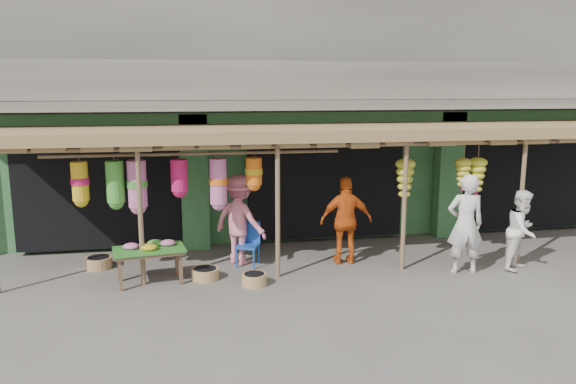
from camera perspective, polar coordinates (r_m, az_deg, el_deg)
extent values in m
plane|color=#514C47|center=(11.37, 6.37, -7.77)|extent=(80.00, 80.00, 0.00)
cube|color=gray|center=(15.70, 1.43, 15.86)|extent=(16.00, 6.00, 4.00)
cube|color=#2D6033|center=(15.93, 1.26, 3.17)|extent=(16.00, 5.70, 3.00)
cube|color=gray|center=(12.38, 4.51, 8.87)|extent=(16.00, 0.90, 0.22)
cube|color=gray|center=(11.99, 5.03, 11.20)|extent=(16.00, 0.10, 0.80)
cube|color=#2D6033|center=(12.78, 4.03, 7.37)|extent=(16.00, 0.35, 0.35)
cube|color=yellow|center=(12.47, -18.91, 6.28)|extent=(1.70, 0.06, 0.55)
cube|color=#B21414|center=(12.43, -18.93, 6.26)|extent=(1.30, 0.02, 0.30)
cube|color=black|center=(13.65, -17.91, 0.74)|extent=(3.60, 2.00, 2.50)
cube|color=black|center=(13.87, 3.00, 1.40)|extent=(3.60, 2.00, 2.50)
cube|color=black|center=(15.76, 21.02, 1.83)|extent=(3.60, 2.00, 2.50)
cube|color=#2D6033|center=(12.56, -9.45, 0.98)|extent=(0.60, 0.35, 3.00)
cube|color=#2D6033|center=(13.96, 16.00, 1.68)|extent=(0.60, 0.35, 3.00)
cylinder|color=brown|center=(10.42, -14.76, -2.34)|extent=(0.09, 0.09, 2.60)
cylinder|color=brown|center=(10.51, -1.05, -1.88)|extent=(0.09, 0.09, 2.60)
cylinder|color=brown|center=(11.17, 11.73, -1.35)|extent=(0.09, 0.09, 2.60)
cylinder|color=brown|center=(12.31, 22.61, -0.85)|extent=(0.09, 0.09, 2.60)
cylinder|color=brown|center=(10.58, 5.65, 4.74)|extent=(12.90, 0.08, 0.08)
cylinder|color=brown|center=(10.60, -9.46, 3.85)|extent=(5.50, 0.06, 0.06)
cube|color=brown|center=(11.69, 5.40, 6.20)|extent=(14.00, 2.70, 0.22)
cube|color=brown|center=(10.48, -16.63, -8.16)|extent=(0.07, 0.07, 0.56)
cube|color=brown|center=(10.56, -10.84, -7.74)|extent=(0.07, 0.07, 0.56)
cube|color=brown|center=(10.98, -16.76, -7.29)|extent=(0.07, 0.07, 0.56)
cube|color=brown|center=(11.06, -11.24, -6.90)|extent=(0.07, 0.07, 0.56)
cube|color=brown|center=(10.66, -13.93, -5.90)|extent=(1.33, 0.89, 0.05)
cube|color=#26661E|center=(10.65, -13.94, -5.67)|extent=(1.38, 0.94, 0.03)
ellipsoid|color=#CA659E|center=(10.70, -15.65, -5.34)|extent=(0.30, 0.25, 0.12)
ellipsoid|color=gold|center=(10.55, -13.91, -5.48)|extent=(0.30, 0.25, 0.12)
ellipsoid|color=#CA659E|center=(10.77, -12.14, -5.07)|extent=(0.30, 0.25, 0.12)
ellipsoid|color=green|center=(10.82, -13.35, -5.06)|extent=(0.30, 0.25, 0.12)
cylinder|color=#17439B|center=(11.34, -5.25, -6.73)|extent=(0.04, 0.04, 0.40)
cylinder|color=#17439B|center=(11.24, -3.50, -6.87)|extent=(0.04, 0.04, 0.40)
cylinder|color=#17439B|center=(11.67, -4.71, -6.22)|extent=(0.04, 0.04, 0.40)
cylinder|color=#17439B|center=(11.57, -3.00, -6.34)|extent=(0.04, 0.04, 0.40)
cube|color=#17439B|center=(11.39, -4.13, -5.48)|extent=(0.55, 0.55, 0.05)
cube|color=#17439B|center=(11.51, -3.86, -4.06)|extent=(0.40, 0.20, 0.45)
cylinder|color=olive|center=(11.95, -18.68, -6.80)|extent=(0.59, 0.59, 0.22)
cylinder|color=#9B7D45|center=(10.83, -8.40, -8.21)|extent=(0.60, 0.60, 0.20)
cylinder|color=#A0874B|center=(10.42, -3.45, -8.85)|extent=(0.54, 0.54, 0.21)
imported|color=silver|center=(11.34, 17.57, -3.13)|extent=(0.76, 0.55, 1.95)
imported|color=white|center=(11.99, 22.70, -3.60)|extent=(0.99, 0.95, 1.60)
imported|color=#C84E12|center=(11.47, 5.92, -2.90)|extent=(1.09, 0.52, 1.80)
imported|color=#DB7486|center=(11.44, -4.92, -2.82)|extent=(1.34, 1.30, 1.84)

